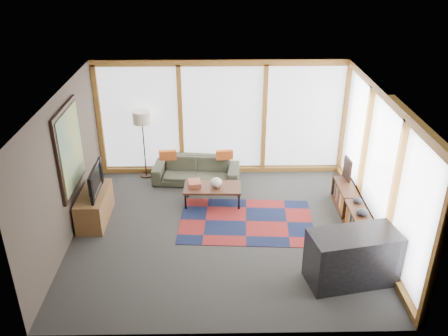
{
  "coord_description": "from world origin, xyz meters",
  "views": [
    {
      "loc": [
        -0.13,
        -7.32,
        4.96
      ],
      "look_at": [
        0.0,
        0.4,
        1.1
      ],
      "focal_mm": 38.0,
      "sensor_mm": 36.0,
      "label": 1
    }
  ],
  "objects_px": {
    "sofa": "(196,170)",
    "television": "(91,180)",
    "coffee_table": "(213,195)",
    "tv_console": "(95,206)",
    "bar_counter": "(352,257)",
    "floor_lamp": "(144,145)",
    "bookshelf": "(352,209)"
  },
  "relations": [
    {
      "from": "floor_lamp",
      "to": "tv_console",
      "type": "height_order",
      "value": "floor_lamp"
    },
    {
      "from": "television",
      "to": "bar_counter",
      "type": "height_order",
      "value": "television"
    },
    {
      "from": "television",
      "to": "coffee_table",
      "type": "bearing_deg",
      "value": -76.4
    },
    {
      "from": "tv_console",
      "to": "bar_counter",
      "type": "xyz_separation_m",
      "value": [
        4.42,
        -1.84,
        0.14
      ]
    },
    {
      "from": "tv_console",
      "to": "bookshelf",
      "type": "bearing_deg",
      "value": -1.3
    },
    {
      "from": "sofa",
      "to": "floor_lamp",
      "type": "xyz_separation_m",
      "value": [
        -1.15,
        0.29,
        0.5
      ]
    },
    {
      "from": "floor_lamp",
      "to": "bookshelf",
      "type": "distance_m",
      "value": 4.61
    },
    {
      "from": "floor_lamp",
      "to": "coffee_table",
      "type": "bearing_deg",
      "value": -39.24
    },
    {
      "from": "coffee_table",
      "to": "television",
      "type": "relative_size",
      "value": 1.23
    },
    {
      "from": "bookshelf",
      "to": "tv_console",
      "type": "relative_size",
      "value": 1.66
    },
    {
      "from": "sofa",
      "to": "bar_counter",
      "type": "distance_m",
      "value": 4.22
    },
    {
      "from": "sofa",
      "to": "coffee_table",
      "type": "xyz_separation_m",
      "value": [
        0.36,
        -0.94,
        -0.08
      ]
    },
    {
      "from": "tv_console",
      "to": "television",
      "type": "xyz_separation_m",
      "value": [
        0.0,
        -0.0,
        0.56
      ]
    },
    {
      "from": "sofa",
      "to": "tv_console",
      "type": "distance_m",
      "value": 2.41
    },
    {
      "from": "sofa",
      "to": "floor_lamp",
      "type": "bearing_deg",
      "value": 171.81
    },
    {
      "from": "coffee_table",
      "to": "tv_console",
      "type": "relative_size",
      "value": 0.97
    },
    {
      "from": "coffee_table",
      "to": "bookshelf",
      "type": "distance_m",
      "value": 2.74
    },
    {
      "from": "floor_lamp",
      "to": "television",
      "type": "xyz_separation_m",
      "value": [
        -0.72,
        -1.82,
        0.08
      ]
    },
    {
      "from": "tv_console",
      "to": "bar_counter",
      "type": "distance_m",
      "value": 4.79
    },
    {
      "from": "floor_lamp",
      "to": "tv_console",
      "type": "xyz_separation_m",
      "value": [
        -0.73,
        -1.81,
        -0.48
      ]
    },
    {
      "from": "television",
      "to": "floor_lamp",
      "type": "bearing_deg",
      "value": -22.78
    },
    {
      "from": "floor_lamp",
      "to": "tv_console",
      "type": "distance_m",
      "value": 2.01
    },
    {
      "from": "floor_lamp",
      "to": "bookshelf",
      "type": "xyz_separation_m",
      "value": [
        4.16,
        -1.93,
        -0.53
      ]
    },
    {
      "from": "coffee_table",
      "to": "floor_lamp",
      "type": "bearing_deg",
      "value": 140.76
    },
    {
      "from": "bar_counter",
      "to": "bookshelf",
      "type": "bearing_deg",
      "value": 63.61
    },
    {
      "from": "television",
      "to": "bar_counter",
      "type": "relative_size",
      "value": 0.67
    },
    {
      "from": "bar_counter",
      "to": "television",
      "type": "bearing_deg",
      "value": 146.19
    },
    {
      "from": "sofa",
      "to": "bar_counter",
      "type": "xyz_separation_m",
      "value": [
        2.55,
        -3.36,
        0.16
      ]
    },
    {
      "from": "sofa",
      "to": "television",
      "type": "xyz_separation_m",
      "value": [
        -1.87,
        -1.53,
        0.58
      ]
    },
    {
      "from": "coffee_table",
      "to": "bookshelf",
      "type": "height_order",
      "value": "bookshelf"
    },
    {
      "from": "bar_counter",
      "to": "sofa",
      "type": "bearing_deg",
      "value": 115.89
    },
    {
      "from": "bookshelf",
      "to": "bar_counter",
      "type": "height_order",
      "value": "bar_counter"
    }
  ]
}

